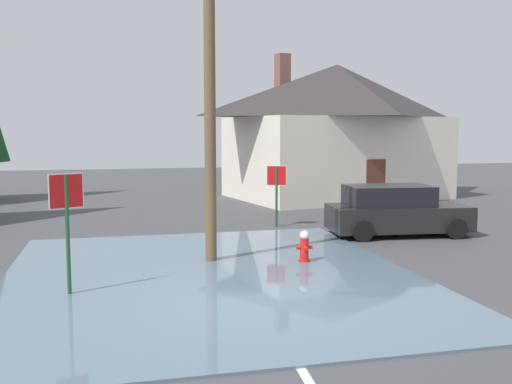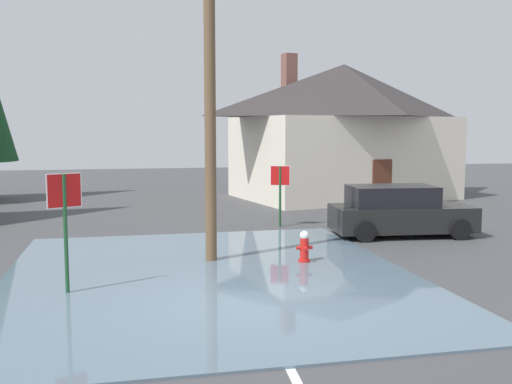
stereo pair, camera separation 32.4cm
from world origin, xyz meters
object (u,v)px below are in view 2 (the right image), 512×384
object	(u,v)px
fire_hydrant	(304,247)
parked_car	(399,212)
stop_sign_far	(280,184)
house	(343,129)
stop_sign_near	(65,209)
utility_pole	(210,61)

from	to	relation	value
fire_hydrant	parked_car	size ratio (longest dim) A/B	0.18
fire_hydrant	stop_sign_far	world-z (taller)	stop_sign_far
stop_sign_far	house	bearing A→B (deg)	56.19
stop_sign_near	utility_pole	distance (m)	5.11
parked_car	stop_sign_far	bearing A→B (deg)	142.59
utility_pole	parked_car	bearing A→B (deg)	20.51
stop_sign_near	utility_pole	bearing A→B (deg)	35.41
house	parked_car	xyz separation A→B (m)	(-2.00, -10.18, -2.58)
parked_car	fire_hydrant	bearing A→B (deg)	-143.09
fire_hydrant	stop_sign_far	size ratio (longest dim) A/B	0.39
stop_sign_near	parked_car	xyz separation A→B (m)	(9.45, 4.62, -0.99)
fire_hydrant	utility_pole	world-z (taller)	utility_pole
stop_sign_near	house	distance (m)	18.79
stop_sign_far	stop_sign_near	bearing A→B (deg)	-131.59
stop_sign_near	house	bearing A→B (deg)	52.27
house	parked_car	world-z (taller)	house
stop_sign_near	parked_car	bearing A→B (deg)	26.07
parked_car	utility_pole	bearing A→B (deg)	-159.49
utility_pole	stop_sign_far	size ratio (longest dim) A/B	4.58
stop_sign_near	parked_car	world-z (taller)	stop_sign_near
stop_sign_far	utility_pole	bearing A→B (deg)	-122.51
stop_sign_near	stop_sign_far	world-z (taller)	stop_sign_near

